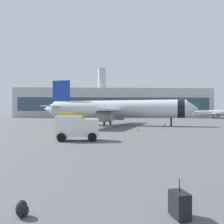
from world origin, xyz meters
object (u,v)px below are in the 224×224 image
at_px(service_truck, 73,120).
at_px(safety_cone_mid, 137,128).
at_px(traveller_backpack, 22,209).
at_px(safety_cone_near, 165,125).
at_px(rolling_suitcase, 180,204).
at_px(airplane_taxiing, 217,113).
at_px(cargo_van, 77,127).
at_px(airplane_at_gate, 115,109).

height_order(service_truck, safety_cone_mid, service_truck).
bearing_deg(traveller_backpack, safety_cone_near, 69.72).
relative_size(safety_cone_mid, traveller_backpack, 1.36).
height_order(service_truck, traveller_backpack, service_truck).
xyz_separation_m(rolling_suitcase, traveller_backpack, (-4.48, 0.28, -0.16)).
distance_m(airplane_taxiing, service_truck, 87.57).
bearing_deg(traveller_backpack, service_truck, 94.35).
relative_size(service_truck, traveller_backpack, 10.35).
height_order(airplane_taxiing, rolling_suitcase, airplane_taxiing).
height_order(safety_cone_near, safety_cone_mid, safety_cone_near).
xyz_separation_m(safety_cone_mid, traveller_backpack, (-8.18, -31.58, -0.09)).
xyz_separation_m(airplane_taxiing, cargo_van, (-55.85, -82.34, -1.09)).
distance_m(safety_cone_mid, traveller_backpack, 32.63).
bearing_deg(cargo_van, service_truck, 98.02).
relative_size(service_truck, cargo_van, 1.11).
height_order(airplane_at_gate, traveller_backpack, airplane_at_gate).
xyz_separation_m(service_truck, safety_cone_mid, (10.85, -3.52, -1.28)).
height_order(airplane_at_gate, rolling_suitcase, airplane_at_gate).
bearing_deg(safety_cone_near, cargo_van, -123.58).
xyz_separation_m(airplane_taxiing, safety_cone_near, (-40.08, -58.58, -2.14)).
relative_size(airplane_taxiing, service_truck, 4.92).
bearing_deg(safety_cone_near, airplane_taxiing, 55.62).
relative_size(cargo_van, traveller_backpack, 9.34).
bearing_deg(traveller_backpack, safety_cone_mid, 75.48).
relative_size(safety_cone_mid, rolling_suitcase, 0.59).
xyz_separation_m(cargo_van, safety_cone_mid, (8.47, 13.43, -1.13)).
distance_m(airplane_taxiing, rolling_suitcase, 113.00).
bearing_deg(airplane_at_gate, airplane_taxiing, 47.22).
xyz_separation_m(airplane_taxiing, traveller_backpack, (-55.57, -100.49, -2.31)).
height_order(cargo_van, rolling_suitcase, cargo_van).
xyz_separation_m(cargo_van, traveller_backpack, (0.28, -18.16, -1.22)).
bearing_deg(safety_cone_mid, traveller_backpack, -104.52).
distance_m(cargo_van, safety_cone_mid, 15.91).
height_order(airplane_taxiing, traveller_backpack, airplane_taxiing).
distance_m(airplane_at_gate, safety_cone_near, 11.47).
xyz_separation_m(airplane_at_gate, traveller_backpack, (-5.37, -46.24, -3.42)).
xyz_separation_m(service_truck, rolling_suitcase, (7.15, -35.38, -1.22)).
bearing_deg(airplane_taxiing, cargo_van, -124.15).
distance_m(service_truck, safety_cone_near, 19.43).
bearing_deg(traveller_backpack, airplane_at_gate, 83.37).
bearing_deg(cargo_van, safety_cone_mid, 57.77).
bearing_deg(airplane_taxiing, service_truck, -131.69).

